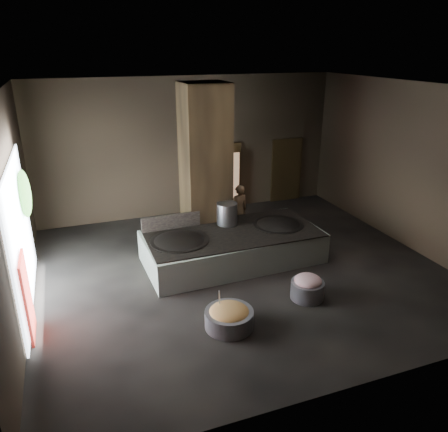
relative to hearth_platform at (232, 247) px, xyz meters
name	(u,v)px	position (x,y,z in m)	size (l,w,h in m)	color
floor	(240,271)	(0.01, -0.54, -0.45)	(10.00, 9.00, 0.10)	black
ceiling	(243,85)	(0.01, -0.54, 4.15)	(10.00, 9.00, 0.10)	black
back_wall	(189,147)	(0.01, 4.01, 1.85)	(10.00, 0.10, 4.50)	black
front_wall	(359,273)	(0.01, -5.09, 1.85)	(10.00, 0.10, 4.50)	black
left_wall	(10,212)	(-5.04, -0.54, 1.85)	(0.10, 9.00, 4.50)	black
right_wall	(411,167)	(5.06, -0.54, 1.85)	(0.10, 9.00, 4.50)	black
pillar	(205,167)	(-0.29, 1.36, 1.85)	(1.20, 1.20, 4.50)	black
hearth_platform	(232,247)	(0.00, 0.00, 0.00)	(4.57, 2.19, 0.80)	silver
platform_cap	(233,232)	(0.00, 0.00, 0.42)	(4.47, 2.15, 0.03)	black
wok_left	(179,243)	(-1.45, -0.05, 0.35)	(1.44, 1.44, 0.40)	black
wok_left_rim	(179,241)	(-1.45, -0.05, 0.42)	(1.47, 1.47, 0.05)	black
wok_right	(278,227)	(1.35, 0.05, 0.35)	(1.34, 1.34, 0.38)	black
wok_right_rim	(278,225)	(1.35, 0.05, 0.42)	(1.37, 1.37, 0.05)	black
stock_pot	(227,214)	(0.05, 0.55, 0.73)	(0.56, 0.56, 0.60)	#9DA0A4
splash_guard	(171,222)	(-1.45, 0.75, 0.63)	(1.59, 0.06, 0.40)	black
cook	(239,210)	(0.80, 1.55, 0.38)	(0.57, 0.37, 1.56)	brown
veg_basin	(229,319)	(-1.13, -2.74, -0.21)	(1.00, 1.00, 0.37)	slate
veg_fill	(229,312)	(-1.13, -2.74, -0.05)	(0.82, 0.82, 0.25)	#A9AB52
ladle	(220,301)	(-1.28, -2.59, 0.15)	(0.03, 0.03, 0.79)	#9DA0A4
meat_basin	(307,290)	(0.92, -2.33, -0.19)	(0.75, 0.75, 0.41)	slate
meat_fill	(308,280)	(0.92, -2.33, 0.05)	(0.62, 0.62, 0.24)	#C87884
doorway_near	(224,178)	(1.21, 3.91, 0.70)	(1.18, 0.08, 2.38)	black
doorway_near_glow	(228,181)	(1.24, 3.63, 0.65)	(0.81, 0.04, 1.93)	#8C6647
doorway_far	(286,171)	(3.61, 3.91, 0.70)	(1.18, 0.08, 2.38)	black
doorway_far_glow	(282,173)	(3.46, 3.91, 0.65)	(0.77, 0.04, 1.81)	#8C6647
left_opening	(21,237)	(-4.94, -0.34, 1.20)	(0.04, 4.20, 3.10)	white
pavilion_sliver	(27,298)	(-4.87, -1.64, 0.45)	(0.05, 0.90, 1.70)	maroon
tree_silhouette	(24,194)	(-4.84, 0.76, 1.80)	(0.28, 1.10, 1.10)	#194714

